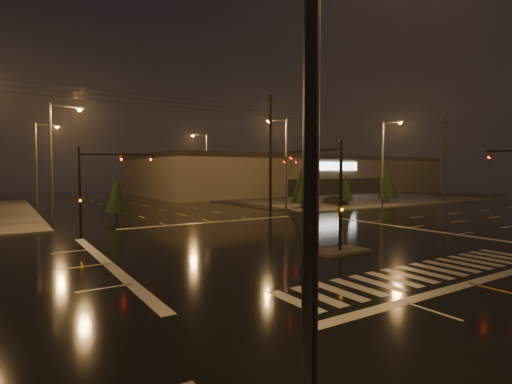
# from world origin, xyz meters

# --- Properties ---
(ground) EXTENTS (140.00, 140.00, 0.00)m
(ground) POSITION_xyz_m (0.00, 0.00, 0.00)
(ground) COLOR black
(ground) RESTS_ON ground
(sidewalk_ne) EXTENTS (36.00, 36.00, 0.12)m
(sidewalk_ne) POSITION_xyz_m (30.00, 30.00, 0.06)
(sidewalk_ne) COLOR #403E39
(sidewalk_ne) RESTS_ON ground
(median_island) EXTENTS (3.00, 1.60, 0.15)m
(median_island) POSITION_xyz_m (0.00, -4.00, 0.07)
(median_island) COLOR #403E39
(median_island) RESTS_ON ground
(crosswalk) EXTENTS (15.00, 2.60, 0.01)m
(crosswalk) POSITION_xyz_m (0.00, -9.00, 0.01)
(crosswalk) COLOR beige
(crosswalk) RESTS_ON ground
(stop_bar_near) EXTENTS (16.00, 0.50, 0.01)m
(stop_bar_near) POSITION_xyz_m (0.00, -11.00, 0.01)
(stop_bar_near) COLOR beige
(stop_bar_near) RESTS_ON ground
(stop_bar_far) EXTENTS (16.00, 0.50, 0.01)m
(stop_bar_far) POSITION_xyz_m (0.00, 11.00, 0.01)
(stop_bar_far) COLOR beige
(stop_bar_far) RESTS_ON ground
(parking_lot) EXTENTS (50.00, 24.00, 0.08)m
(parking_lot) POSITION_xyz_m (35.00, 28.00, 0.04)
(parking_lot) COLOR black
(parking_lot) RESTS_ON ground
(retail_building) EXTENTS (60.20, 28.30, 7.20)m
(retail_building) POSITION_xyz_m (35.00, 45.99, 3.84)
(retail_building) COLOR #6D614D
(retail_building) RESTS_ON ground
(signal_mast_median) EXTENTS (0.25, 4.59, 6.00)m
(signal_mast_median) POSITION_xyz_m (0.00, -3.07, 3.75)
(signal_mast_median) COLOR black
(signal_mast_median) RESTS_ON ground
(signal_mast_ne) EXTENTS (4.84, 1.86, 6.00)m
(signal_mast_ne) POSITION_xyz_m (9.50, 10.14, 3.79)
(signal_mast_ne) COLOR black
(signal_mast_ne) RESTS_ON ground
(signal_mast_nw) EXTENTS (4.84, 1.86, 6.00)m
(signal_mast_nw) POSITION_xyz_m (-9.50, 10.14, 3.79)
(signal_mast_nw) COLOR black
(signal_mast_nw) RESTS_ON ground
(streetlight_0) EXTENTS (2.77, 0.32, 10.00)m
(streetlight_0) POSITION_xyz_m (-11.18, -15.00, 5.80)
(streetlight_0) COLOR #38383A
(streetlight_0) RESTS_ON ground
(streetlight_1) EXTENTS (2.77, 0.32, 10.00)m
(streetlight_1) POSITION_xyz_m (-11.18, 18.00, 5.80)
(streetlight_1) COLOR #38383A
(streetlight_1) RESTS_ON ground
(streetlight_2) EXTENTS (2.77, 0.32, 10.00)m
(streetlight_2) POSITION_xyz_m (-11.18, 34.00, 5.80)
(streetlight_2) COLOR #38383A
(streetlight_2) RESTS_ON ground
(streetlight_3) EXTENTS (2.77, 0.32, 10.00)m
(streetlight_3) POSITION_xyz_m (11.18, 16.00, 5.80)
(streetlight_3) COLOR #38383A
(streetlight_3) RESTS_ON ground
(streetlight_4) EXTENTS (2.77, 0.32, 10.00)m
(streetlight_4) POSITION_xyz_m (11.18, 36.00, 5.80)
(streetlight_4) COLOR #38383A
(streetlight_4) RESTS_ON ground
(streetlight_6) EXTENTS (0.32, 2.77, 10.00)m
(streetlight_6) POSITION_xyz_m (22.00, 11.18, 5.80)
(streetlight_6) COLOR #38383A
(streetlight_6) RESTS_ON ground
(utility_pole_1) EXTENTS (2.20, 0.32, 12.00)m
(utility_pole_1) POSITION_xyz_m (8.00, 14.00, 6.13)
(utility_pole_1) COLOR black
(utility_pole_1) RESTS_ON ground
(utility_pole_2) EXTENTS (2.20, 0.32, 12.00)m
(utility_pole_2) POSITION_xyz_m (38.00, 14.00, 6.13)
(utility_pole_2) COLOR black
(utility_pole_2) RESTS_ON ground
(conifer_0) EXTENTS (2.56, 2.56, 4.71)m
(conifer_0) POSITION_xyz_m (13.78, 16.08, 2.70)
(conifer_0) COLOR black
(conifer_0) RESTS_ON ground
(conifer_1) EXTENTS (2.08, 2.08, 3.95)m
(conifer_1) POSITION_xyz_m (20.70, 16.07, 2.32)
(conifer_1) COLOR black
(conifer_1) RESTS_ON ground
(conifer_2) EXTENTS (2.61, 2.61, 4.78)m
(conifer_2) POSITION_xyz_m (28.77, 16.22, 2.74)
(conifer_2) COLOR black
(conifer_2) RESTS_ON ground
(conifer_3) EXTENTS (2.03, 2.03, 3.86)m
(conifer_3) POSITION_xyz_m (-6.43, 17.16, 2.28)
(conifer_3) COLOR black
(conifer_3) RESTS_ON ground
(car_parked) EXTENTS (1.86, 3.88, 1.28)m
(car_parked) POSITION_xyz_m (21.06, 18.14, 0.64)
(car_parked) COLOR black
(car_parked) RESTS_ON ground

